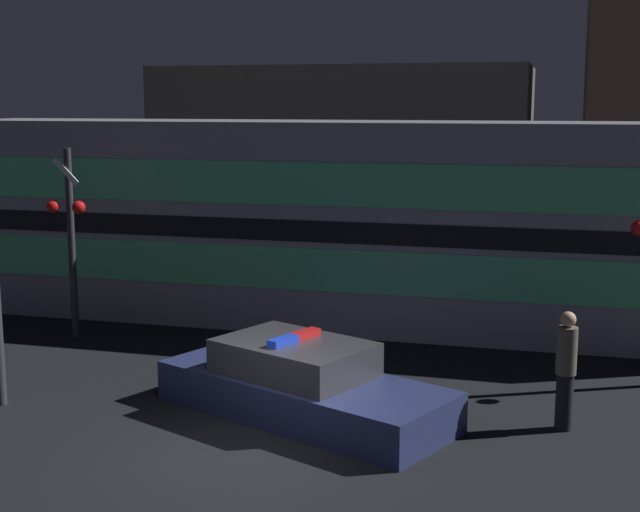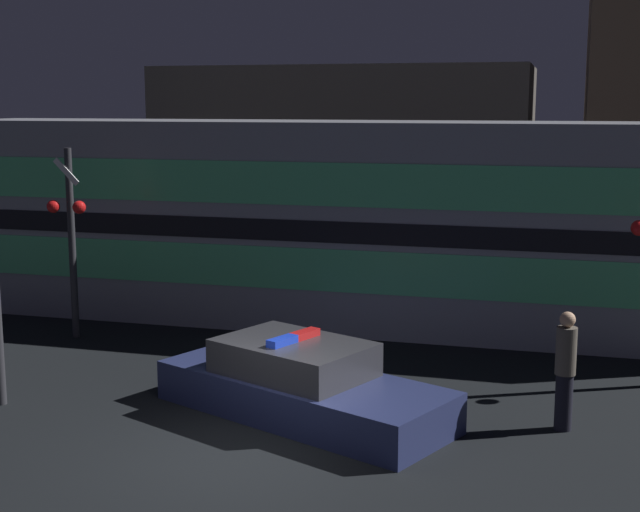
# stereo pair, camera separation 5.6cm
# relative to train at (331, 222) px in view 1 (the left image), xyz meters

# --- Properties ---
(ground_plane) EXTENTS (120.00, 120.00, 0.00)m
(ground_plane) POSITION_rel_train_xyz_m (0.76, -8.18, -2.29)
(ground_plane) COLOR black
(train) EXTENTS (18.12, 3.03, 4.57)m
(train) POSITION_rel_train_xyz_m (0.00, 0.00, 0.00)
(train) COLOR gray
(train) RESTS_ON ground_plane
(police_car) EXTENTS (5.26, 3.68, 1.32)m
(police_car) POSITION_rel_train_xyz_m (1.14, -6.28, -1.80)
(police_car) COLOR navy
(police_car) RESTS_ON ground_plane
(pedestrian) EXTENTS (0.31, 0.31, 1.87)m
(pedestrian) POSITION_rel_train_xyz_m (5.23, -5.85, -1.33)
(pedestrian) COLOR black
(pedestrian) RESTS_ON ground_plane
(crossing_signal_far) EXTENTS (0.88, 0.37, 4.05)m
(crossing_signal_far) POSITION_rel_train_xyz_m (-4.91, -2.97, 0.02)
(crossing_signal_far) COLOR #2D2D33
(crossing_signal_far) RESTS_ON ground_plane
(building_left) EXTENTS (11.61, 5.71, 6.09)m
(building_left) POSITION_rel_train_xyz_m (-1.78, 8.97, 0.76)
(building_left) COLOR #47423D
(building_left) RESTS_ON ground_plane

